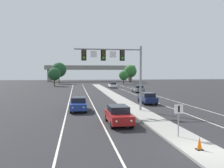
# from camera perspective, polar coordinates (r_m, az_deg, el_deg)

# --- Properties ---
(ground_plane) EXTENTS (260.00, 260.00, 0.00)m
(ground_plane) POSITION_cam_1_polar(r_m,az_deg,el_deg) (14.53, 21.16, -15.12)
(ground_plane) COLOR #28282B
(median_island) EXTENTS (2.40, 110.00, 0.15)m
(median_island) POSITION_cam_1_polar(r_m,az_deg,el_deg) (31.08, 4.42, -5.25)
(median_island) COLOR #9E9B93
(median_island) RESTS_ON ground
(lane_stripe_oncoming_center) EXTENTS (0.14, 100.00, 0.01)m
(lane_stripe_oncoming_center) POSITION_cam_1_polar(r_m,az_deg,el_deg) (37.32, -5.09, -4.01)
(lane_stripe_oncoming_center) COLOR silver
(lane_stripe_oncoming_center) RESTS_ON ground
(lane_stripe_receding_center) EXTENTS (0.14, 100.00, 0.01)m
(lane_stripe_receding_center) POSITION_cam_1_polar(r_m,az_deg,el_deg) (39.02, 8.85, -3.74)
(lane_stripe_receding_center) COLOR silver
(lane_stripe_receding_center) RESTS_ON ground
(edge_stripe_left) EXTENTS (0.14, 100.00, 0.01)m
(edge_stripe_left) POSITION_cam_1_polar(r_m,az_deg,el_deg) (37.27, -10.17, -4.06)
(edge_stripe_left) COLOR silver
(edge_stripe_left) RESTS_ON ground
(edge_stripe_right) EXTENTS (0.14, 100.00, 0.01)m
(edge_stripe_right) POSITION_cam_1_polar(r_m,az_deg,el_deg) (40.13, 13.36, -3.60)
(edge_stripe_right) COLOR silver
(edge_stripe_right) RESTS_ON ground
(overhead_signal_mast) EXTENTS (7.53, 0.44, 7.20)m
(overhead_signal_mast) POSITION_cam_1_polar(r_m,az_deg,el_deg) (26.58, 1.34, 5.13)
(overhead_signal_mast) COLOR gray
(overhead_signal_mast) RESTS_ON median_island
(median_sign_post) EXTENTS (0.60, 0.10, 2.20)m
(median_sign_post) POSITION_cam_1_polar(r_m,az_deg,el_deg) (16.58, 15.58, -7.16)
(median_sign_post) COLOR gray
(median_sign_post) RESTS_ON median_island
(car_oncoming_red) EXTENTS (1.87, 4.49, 1.58)m
(car_oncoming_red) POSITION_cam_1_polar(r_m,az_deg,el_deg) (20.52, 1.53, -7.32)
(car_oncoming_red) COLOR maroon
(car_oncoming_red) RESTS_ON ground
(car_oncoming_blue) EXTENTS (1.92, 4.51, 1.58)m
(car_oncoming_blue) POSITION_cam_1_polar(r_m,az_deg,el_deg) (27.72, -7.98, -4.70)
(car_oncoming_blue) COLOR navy
(car_oncoming_blue) RESTS_ON ground
(car_receding_navy) EXTENTS (1.89, 4.50, 1.58)m
(car_receding_navy) POSITION_cam_1_polar(r_m,az_deg,el_deg) (34.06, 8.43, -3.31)
(car_receding_navy) COLOR #141E4C
(car_receding_navy) RESTS_ON ground
(car_receding_grey) EXTENTS (1.87, 4.49, 1.58)m
(car_receding_grey) POSITION_cam_1_polar(r_m,az_deg,el_deg) (52.85, 6.26, -1.13)
(car_receding_grey) COLOR slate
(car_receding_grey) RESTS_ON ground
(car_receding_white) EXTENTS (1.90, 4.50, 1.58)m
(car_receding_white) POSITION_cam_1_polar(r_m,az_deg,el_deg) (67.81, 0.15, -0.24)
(car_receding_white) COLOR silver
(car_receding_white) RESTS_ON ground
(traffic_cone_median_nose) EXTENTS (0.36, 0.36, 0.74)m
(traffic_cone_median_nose) POSITION_cam_1_polar(r_m,az_deg,el_deg) (14.43, 20.11, -13.13)
(traffic_cone_median_nose) COLOR black
(traffic_cone_median_nose) RESTS_ON median_island
(overpass_bridge) EXTENTS (42.40, 6.40, 7.65)m
(overpass_bridge) POSITION_cam_1_polar(r_m,az_deg,el_deg) (115.15, -5.12, 3.47)
(overpass_bridge) COLOR gray
(overpass_bridge) RESTS_ON ground
(tree_far_left_c) EXTENTS (5.70, 5.70, 8.25)m
(tree_far_left_c) POSITION_cam_1_polar(r_m,az_deg,el_deg) (95.07, -12.53, 3.32)
(tree_far_left_c) COLOR #4C3823
(tree_far_left_c) RESTS_ON ground
(tree_far_right_b) EXTENTS (5.16, 5.16, 7.46)m
(tree_far_right_b) POSITION_cam_1_polar(r_m,az_deg,el_deg) (98.36, 4.38, 3.06)
(tree_far_right_b) COLOR #4C3823
(tree_far_right_b) RESTS_ON ground
(tree_far_left_a) EXTENTS (4.07, 4.07, 5.88)m
(tree_far_left_a) POSITION_cam_1_polar(r_m,az_deg,el_deg) (77.92, -13.56, 2.29)
(tree_far_left_a) COLOR #4C3823
(tree_far_left_a) RESTS_ON ground
(tree_far_right_c) EXTENTS (3.53, 3.53, 5.11)m
(tree_far_right_c) POSITION_cam_1_polar(r_m,az_deg,el_deg) (87.07, 2.81, 2.08)
(tree_far_right_c) COLOR #4C3823
(tree_far_right_c) RESTS_ON ground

